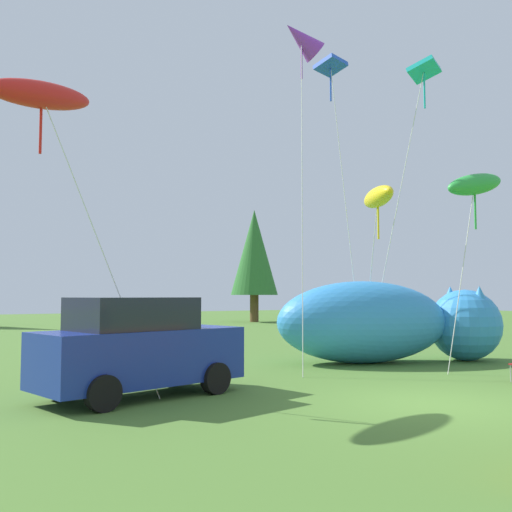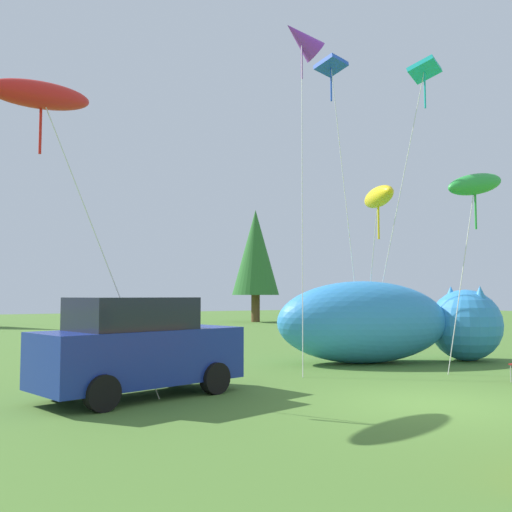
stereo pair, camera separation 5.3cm
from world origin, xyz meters
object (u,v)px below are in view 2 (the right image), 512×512
at_px(kite_purple_delta, 302,40).
at_px(kite_red_lizard, 42,96).
at_px(inflatable_cat, 387,325).
at_px(kite_blue_box, 332,72).
at_px(kite_teal_diamond, 423,76).
at_px(parked_car, 139,348).
at_px(kite_yellow_hero, 378,197).
at_px(kite_green_fish, 475,185).

distance_m(kite_purple_delta, kite_red_lizard, 9.05).
xyz_separation_m(inflatable_cat, kite_blue_box, (-0.24, 2.35, 8.91)).
bearing_deg(inflatable_cat, kite_blue_box, 115.59).
bearing_deg(kite_teal_diamond, kite_red_lizard, -179.36).
bearing_deg(kite_teal_diamond, inflatable_cat, 167.39).
distance_m(parked_car, kite_yellow_hero, 9.18).
bearing_deg(kite_yellow_hero, kite_teal_diamond, 1.10).
relative_size(kite_green_fish, kite_red_lizard, 0.82).
bearing_deg(kite_yellow_hero, kite_blue_box, 81.52).
relative_size(kite_purple_delta, kite_green_fish, 1.88).
bearing_deg(kite_purple_delta, inflatable_cat, -23.39).
relative_size(parked_car, kite_yellow_hero, 0.83).
relative_size(kite_green_fish, kite_teal_diamond, 0.59).
bearing_deg(kite_yellow_hero, parked_car, -169.95).
distance_m(kite_teal_diamond, kite_red_lizard, 12.38).
xyz_separation_m(kite_blue_box, kite_red_lizard, (-10.31, -2.82, -3.63)).
distance_m(inflatable_cat, kite_yellow_hero, 4.00).
relative_size(kite_purple_delta, kite_yellow_hero, 1.99).
height_order(kite_blue_box, kite_green_fish, kite_blue_box).
relative_size(kite_purple_delta, kite_blue_box, 1.04).
bearing_deg(kite_red_lizard, kite_teal_diamond, 0.64).
height_order(inflatable_cat, kite_green_fish, kite_green_fish).
relative_size(kite_blue_box, kite_teal_diamond, 1.07).
bearing_deg(kite_green_fish, parked_car, 174.99).
bearing_deg(parked_car, kite_green_fish, -18.31).
bearing_deg(kite_teal_diamond, parked_car, -171.79).
bearing_deg(kite_yellow_hero, kite_purple_delta, 141.69).
bearing_deg(kite_green_fish, kite_purple_delta, 132.52).
xyz_separation_m(kite_blue_box, kite_green_fish, (1.19, -5.01, -4.81)).
bearing_deg(kite_purple_delta, parked_car, -155.37).
xyz_separation_m(kite_purple_delta, kite_yellow_hero, (1.82, -1.44, -5.12)).
bearing_deg(kite_yellow_hero, inflatable_cat, 30.22).
relative_size(kite_teal_diamond, kite_red_lizard, 1.40).
height_order(parked_car, kite_green_fish, kite_green_fish).
distance_m(parked_car, kite_red_lizard, 5.88).
distance_m(kite_purple_delta, kite_teal_diamond, 4.28).
bearing_deg(kite_blue_box, parked_car, -153.92).
height_order(kite_purple_delta, kite_green_fish, kite_purple_delta).
bearing_deg(kite_purple_delta, kite_red_lizard, -169.26).
distance_m(parked_car, kite_purple_delta, 11.50).
bearing_deg(kite_red_lizard, kite_blue_box, 15.29).
bearing_deg(parked_car, kite_purple_delta, 11.34).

